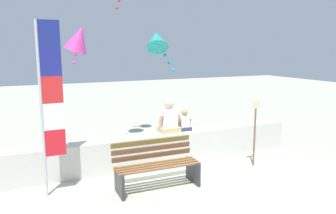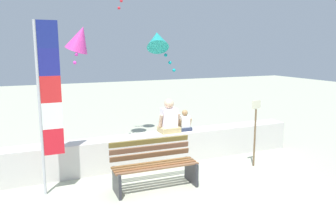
{
  "view_description": "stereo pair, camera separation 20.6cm",
  "coord_description": "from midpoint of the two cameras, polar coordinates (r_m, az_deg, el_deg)",
  "views": [
    {
      "loc": [
        -2.89,
        -5.62,
        2.59
      ],
      "look_at": [
        0.25,
        1.07,
        1.29
      ],
      "focal_mm": 35.33,
      "sensor_mm": 36.0,
      "label": 1
    },
    {
      "loc": [
        -2.7,
        -5.71,
        2.59
      ],
      "look_at": [
        0.25,
        1.07,
        1.29
      ],
      "focal_mm": 35.33,
      "sensor_mm": 36.0,
      "label": 2
    }
  ],
  "objects": [
    {
      "name": "sign_post",
      "position": [
        7.56,
        14.01,
        -3.48
      ],
      "size": [
        0.24,
        0.05,
        1.49
      ],
      "color": "brown",
      "rests_on": "ground"
    },
    {
      "name": "person_child",
      "position": [
        7.81,
        2.11,
        -2.66
      ],
      "size": [
        0.32,
        0.24,
        0.49
      ],
      "color": "#2A3249",
      "rests_on": "seawall_ledge"
    },
    {
      "name": "person_adult",
      "position": [
        7.61,
        -0.61,
        -2.13
      ],
      "size": [
        0.51,
        0.37,
        0.78
      ],
      "color": "tan",
      "rests_on": "seawall_ledge"
    },
    {
      "name": "kite_teal",
      "position": [
        7.96,
        -2.7,
        11.46
      ],
      "size": [
        0.77,
        0.81,
        1.1
      ],
      "color": "teal"
    },
    {
      "name": "ground_plane",
      "position": [
        6.83,
        1.09,
        -12.31
      ],
      "size": [
        40.0,
        40.0,
        0.0
      ],
      "primitive_type": "plane",
      "color": "#A8AF96"
    },
    {
      "name": "park_bench",
      "position": [
        6.33,
        -2.99,
        -10.12
      ],
      "size": [
        1.62,
        0.66,
        0.88
      ],
      "color": "brown",
      "rests_on": "ground"
    },
    {
      "name": "flag_banner",
      "position": [
        6.05,
        -20.86,
        1.47
      ],
      "size": [
        0.4,
        0.05,
        3.07
      ],
      "color": "#B7B7BC",
      "rests_on": "ground"
    },
    {
      "name": "kite_magenta",
      "position": [
        8.0,
        -15.9,
        11.29
      ],
      "size": [
        0.88,
        0.84,
        0.94
      ],
      "color": "#DB3D9E"
    },
    {
      "name": "seawall_ledge",
      "position": [
        7.63,
        -2.47,
        -7.14
      ],
      "size": [
        6.93,
        0.5,
        0.69
      ],
      "primitive_type": "cube",
      "color": "beige",
      "rests_on": "ground"
    }
  ]
}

